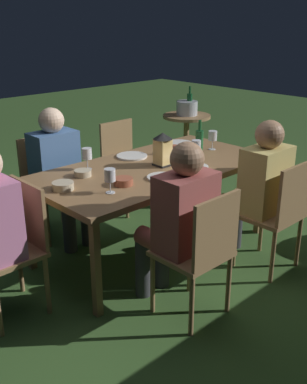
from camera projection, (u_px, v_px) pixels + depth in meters
The scene contains 26 objects.
ground_plane at pixel (154, 248), 3.90m from camera, with size 16.00×16.00×0.00m, color #385B28.
dining_table at pixel (154, 172), 3.66m from camera, with size 1.95×0.98×0.73m.
chair_side_left_b at pixel (48, 181), 4.04m from camera, with size 0.42×0.40×0.87m.
person_in_blue at pixel (59, 170), 3.86m from camera, with size 0.38×0.47×1.15m.
chair_side_right_a at pixel (278, 211), 3.42m from camera, with size 0.42×0.40×0.87m.
person_in_mustard at pixel (258, 186), 3.50m from camera, with size 0.38×0.47×1.15m.
chair_side_left_a at pixel (124, 161), 4.61m from camera, with size 0.42×0.40×0.87m.
chair_side_right_b at pixel (200, 250), 2.85m from camera, with size 0.42×0.40×0.87m.
person_in_rust at pixel (178, 218), 2.93m from camera, with size 0.38×0.47×1.15m.
chair_head_far at pixel (15, 243), 2.94m from camera, with size 0.40×0.42×0.87m.
lantern_centerpiece at pixel (163, 147), 3.61m from camera, with size 0.15×0.15×0.27m.
green_bottle_on_table at pixel (199, 141), 3.94m from camera, with size 0.07×0.07×0.29m.
wine_glass_a at pixel (196, 146), 3.75m from camera, with size 0.08×0.08×0.17m.
wine_glass_b at pixel (213, 137), 4.06m from camera, with size 0.08×0.08×0.17m.
wine_glass_c at pixel (87, 155), 3.53m from camera, with size 0.08×0.08×0.17m.
wine_glass_d at pixel (110, 176), 3.05m from camera, with size 0.08×0.08×0.17m.
plate_a at pixel (132, 156), 3.88m from camera, with size 0.26×0.26×0.01m, color silver.
plate_b at pixel (163, 177), 3.37m from camera, with size 0.23×0.23×0.01m, color silver.
plate_c at pixel (195, 167), 3.60m from camera, with size 0.21×0.21×0.01m, color white.
plate_d at pixel (179, 143), 4.27m from camera, with size 0.25×0.25×0.01m, color silver.
bowl_olives at pixel (63, 186), 3.14m from camera, with size 0.15×0.15×0.05m.
bowl_bread at pixel (83, 173), 3.41m from camera, with size 0.13×0.13×0.05m.
bowl_salad at pixel (174, 150), 3.97m from camera, with size 0.17×0.17×0.06m.
bowl_dip at pixel (123, 181), 3.23m from camera, with size 0.14×0.14×0.05m.
side_table at pixel (186, 133), 5.77m from camera, with size 0.59×0.59×0.70m.
ice_bucket at pixel (187, 107), 5.65m from camera, with size 0.26×0.26×0.34m.
Camera 1 is at (2.40, 2.52, 1.84)m, focal length 43.15 mm.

